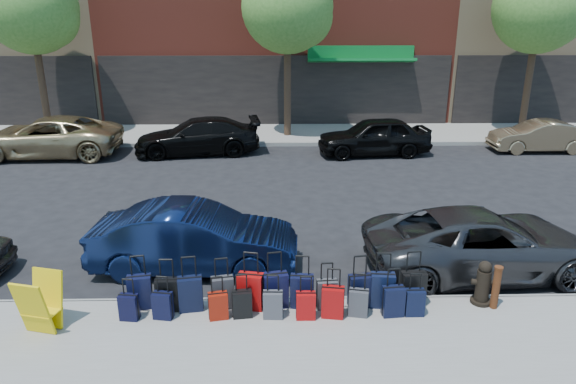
{
  "coord_description": "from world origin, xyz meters",
  "views": [
    {
      "loc": [
        0.07,
        -12.94,
        5.17
      ],
      "look_at": [
        0.3,
        -1.5,
        1.23
      ],
      "focal_mm": 32.0,
      "sensor_mm": 36.0,
      "label": 1
    }
  ],
  "objects_px": {
    "bollard": "(496,287)",
    "car_far_1": "(197,136)",
    "tree_right": "(543,10)",
    "suitcase_front_5": "(276,290)",
    "fire_hydrant": "(483,284)",
    "tree_left": "(34,10)",
    "car_far_3": "(539,136)",
    "display_rack": "(41,304)",
    "car_near_2": "(482,242)",
    "car_far_0": "(47,137)",
    "car_far_2": "(374,136)",
    "tree_center": "(291,10)",
    "car_near_1": "(195,239)"
  },
  "relations": [
    {
      "from": "bollard",
      "to": "car_far_1",
      "type": "relative_size",
      "value": 0.17
    },
    {
      "from": "tree_right",
      "to": "suitcase_front_5",
      "type": "bearing_deg",
      "value": -127.95
    },
    {
      "from": "fire_hydrant",
      "to": "car_far_1",
      "type": "relative_size",
      "value": 0.17
    },
    {
      "from": "suitcase_front_5",
      "to": "tree_left",
      "type": "bearing_deg",
      "value": 113.53
    },
    {
      "from": "car_far_3",
      "to": "tree_left",
      "type": "bearing_deg",
      "value": -96.91
    },
    {
      "from": "tree_right",
      "to": "bollard",
      "type": "relative_size",
      "value": 8.84
    },
    {
      "from": "display_rack",
      "to": "car_near_2",
      "type": "height_order",
      "value": "car_near_2"
    },
    {
      "from": "car_near_2",
      "to": "car_far_0",
      "type": "bearing_deg",
      "value": 48.78
    },
    {
      "from": "tree_left",
      "to": "car_far_1",
      "type": "xyz_separation_m",
      "value": [
        6.78,
        -2.69,
        -4.71
      ]
    },
    {
      "from": "display_rack",
      "to": "tree_left",
      "type": "bearing_deg",
      "value": 126.25
    },
    {
      "from": "display_rack",
      "to": "car_far_0",
      "type": "height_order",
      "value": "car_far_0"
    },
    {
      "from": "tree_right",
      "to": "car_far_2",
      "type": "height_order",
      "value": "tree_right"
    },
    {
      "from": "tree_center",
      "to": "car_near_1",
      "type": "height_order",
      "value": "tree_center"
    },
    {
      "from": "car_far_2",
      "to": "tree_center",
      "type": "bearing_deg",
      "value": -138.47
    },
    {
      "from": "tree_right",
      "to": "display_rack",
      "type": "distance_m",
      "value": 21.72
    },
    {
      "from": "car_far_3",
      "to": "bollard",
      "type": "bearing_deg",
      "value": -28.57
    },
    {
      "from": "tree_center",
      "to": "car_near_1",
      "type": "xyz_separation_m",
      "value": [
        -2.34,
        -12.5,
        -4.7
      ]
    },
    {
      "from": "suitcase_front_5",
      "to": "car_near_2",
      "type": "bearing_deg",
      "value": 8.58
    },
    {
      "from": "fire_hydrant",
      "to": "bollard",
      "type": "bearing_deg",
      "value": -38.16
    },
    {
      "from": "car_far_1",
      "to": "car_far_2",
      "type": "relative_size",
      "value": 1.12
    },
    {
      "from": "tree_center",
      "to": "tree_right",
      "type": "bearing_deg",
      "value": 0.0
    },
    {
      "from": "car_far_2",
      "to": "car_far_0",
      "type": "bearing_deg",
      "value": -95.39
    },
    {
      "from": "tree_center",
      "to": "fire_hydrant",
      "type": "height_order",
      "value": "tree_center"
    },
    {
      "from": "display_rack",
      "to": "car_far_3",
      "type": "relative_size",
      "value": 0.26
    },
    {
      "from": "tree_center",
      "to": "display_rack",
      "type": "relative_size",
      "value": 7.28
    },
    {
      "from": "tree_right",
      "to": "car_far_2",
      "type": "distance_m",
      "value": 9.2
    },
    {
      "from": "car_far_0",
      "to": "car_far_1",
      "type": "bearing_deg",
      "value": 90.92
    },
    {
      "from": "tree_center",
      "to": "car_near_2",
      "type": "height_order",
      "value": "tree_center"
    },
    {
      "from": "car_far_2",
      "to": "car_far_1",
      "type": "bearing_deg",
      "value": -97.56
    },
    {
      "from": "fire_hydrant",
      "to": "bollard",
      "type": "xyz_separation_m",
      "value": [
        0.17,
        -0.17,
        0.04
      ]
    },
    {
      "from": "car_near_1",
      "to": "car_far_0",
      "type": "distance_m",
      "value": 11.91
    },
    {
      "from": "display_rack",
      "to": "car_far_2",
      "type": "bearing_deg",
      "value": 71.73
    },
    {
      "from": "tree_left",
      "to": "car_near_2",
      "type": "height_order",
      "value": "tree_left"
    },
    {
      "from": "tree_left",
      "to": "car_far_2",
      "type": "bearing_deg",
      "value": -12.27
    },
    {
      "from": "car_near_2",
      "to": "car_far_2",
      "type": "xyz_separation_m",
      "value": [
        -0.53,
        9.75,
        0.06
      ]
    },
    {
      "from": "tree_right",
      "to": "tree_center",
      "type": "bearing_deg",
      "value": 180.0
    },
    {
      "from": "suitcase_front_5",
      "to": "car_far_3",
      "type": "height_order",
      "value": "car_far_3"
    },
    {
      "from": "tree_center",
      "to": "bollard",
      "type": "bearing_deg",
      "value": -77.0
    },
    {
      "from": "bollard",
      "to": "car_far_0",
      "type": "bearing_deg",
      "value": 138.09
    },
    {
      "from": "suitcase_front_5",
      "to": "car_near_2",
      "type": "distance_m",
      "value": 4.6
    },
    {
      "from": "fire_hydrant",
      "to": "car_far_3",
      "type": "height_order",
      "value": "car_far_3"
    },
    {
      "from": "car_far_3",
      "to": "suitcase_front_5",
      "type": "bearing_deg",
      "value": -41.53
    },
    {
      "from": "tree_right",
      "to": "bollard",
      "type": "bearing_deg",
      "value": -116.51
    },
    {
      "from": "tree_left",
      "to": "display_rack",
      "type": "distance_m",
      "value": 16.77
    },
    {
      "from": "suitcase_front_5",
      "to": "car_near_1",
      "type": "relative_size",
      "value": 0.25
    },
    {
      "from": "suitcase_front_5",
      "to": "car_far_0",
      "type": "distance_m",
      "value": 14.36
    },
    {
      "from": "tree_center",
      "to": "display_rack",
      "type": "xyz_separation_m",
      "value": [
        -4.53,
        -14.93,
        -4.77
      ]
    },
    {
      "from": "display_rack",
      "to": "car_far_2",
      "type": "distance_m",
      "value": 14.22
    },
    {
      "from": "fire_hydrant",
      "to": "tree_right",
      "type": "bearing_deg",
      "value": 70.84
    },
    {
      "from": "tree_right",
      "to": "car_far_2",
      "type": "bearing_deg",
      "value": -157.97
    }
  ]
}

